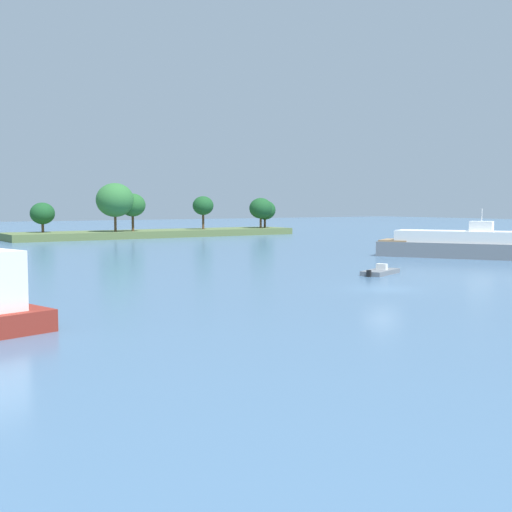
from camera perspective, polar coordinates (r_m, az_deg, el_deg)
ground_plane at (r=47.24m, az=10.97°, el=-2.83°), size 400.00×400.00×0.00m
treeline_island at (r=121.05m, az=-8.36°, el=3.08°), size 54.25×10.98×9.60m
white_riverboat at (r=77.14m, az=17.29°, el=0.93°), size 13.23×17.91×5.50m
fishing_skiff at (r=56.98m, az=10.74°, el=-1.35°), size 4.74×3.29×0.89m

